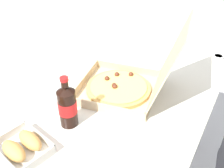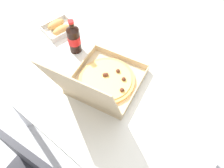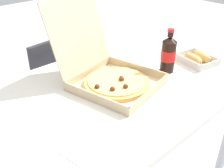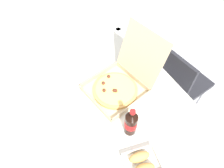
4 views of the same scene
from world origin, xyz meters
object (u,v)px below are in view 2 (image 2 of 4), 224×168
bread_side_box (59,28)px  cola_bottle (74,39)px  pizza_box_open (104,81)px  paper_menu (181,85)px

bread_side_box → cola_bottle: bearing=165.3°
pizza_box_open → bread_side_box: pizza_box_open is taller
paper_menu → bread_side_box: bearing=-0.9°
bread_side_box → paper_menu: size_ratio=1.03×
bread_side_box → cola_bottle: 0.22m
paper_menu → pizza_box_open: bearing=31.1°
pizza_box_open → bread_side_box: (0.51, -0.15, -0.03)m
pizza_box_open → bread_side_box: bearing=-16.6°
cola_bottle → pizza_box_open: bearing=162.1°
pizza_box_open → cola_bottle: (0.31, -0.10, 0.04)m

